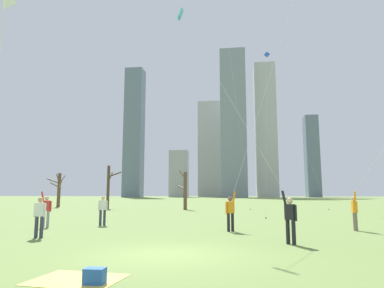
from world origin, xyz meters
TOP-DOWN VIEW (x-y plane):
  - ground_plane at (0.00, 0.00)m, footprint 400.00×400.00m
  - kite_flyer_foreground_right_yellow at (2.74, 7.12)m, footprint 5.85×3.79m
  - kite_flyer_midfield_right_teal at (3.36, 3.16)m, footprint 5.25×5.64m
  - kite_flyer_midfield_center_orange at (-9.09, 7.22)m, footprint 7.32×0.88m
  - bystander_far_off_by_trees at (-5.83, 3.10)m, footprint 0.51×0.22m
  - bystander_strolling_midfield at (-5.37, 8.65)m, footprint 0.48×0.31m
  - distant_kite_low_near_trees_blue at (6.88, 31.25)m, footprint 6.34×2.05m
  - picnic_spot at (-0.95, -3.31)m, footprint 1.95×1.59m
  - bare_tree_center at (-3.59, 28.03)m, footprint 1.21×1.46m
  - bare_tree_right_of_center at (-21.01, 32.89)m, footprint 2.76×2.98m
  - bare_tree_leftmost at (-12.82, 29.17)m, footprint 2.11×1.85m
  - skyline_short_annex at (-44.94, 144.71)m, footprint 8.18×7.88m
  - skyline_mid_tower_right at (36.90, 154.45)m, footprint 5.85×7.75m
  - skyline_squat_block at (15.71, 148.42)m, footprint 9.37×11.37m
  - skyline_tall_tower at (-10.41, 157.68)m, footprint 11.47×5.37m
  - skyline_wide_slab at (-25.06, 153.81)m, footprint 8.91×6.45m
  - skyline_mid_tower_left at (1.29, 142.08)m, footprint 11.18×11.55m

SIDE VIEW (x-z plane):
  - ground_plane at x=0.00m, z-range 0.00..0.00m
  - picnic_spot at x=-0.95m, z-range -0.06..0.25m
  - bystander_far_off_by_trees at x=-5.83m, z-range 0.09..1.71m
  - bystander_strolling_midfield at x=-5.37m, z-range 0.09..1.71m
  - bare_tree_center at x=-3.59m, z-range 0.05..4.38m
  - kite_flyer_midfield_right_teal at x=3.36m, z-range -3.83..8.29m
  - kite_flyer_midfield_center_orange at x=-9.09m, z-range -2.30..6.77m
  - bare_tree_right_of_center at x=-21.01m, z-range 0.20..4.61m
  - bare_tree_leftmost at x=-12.82m, z-range 0.32..5.33m
  - kite_flyer_foreground_right_yellow at x=2.74m, z-range -4.67..12.61m
  - skyline_wide_slab at x=-25.06m, z-range 0.00..22.14m
  - distant_kite_low_near_trees_blue at x=6.88m, z-range 6.75..25.97m
  - skyline_mid_tower_right at x=36.90m, z-range 0.00..37.52m
  - skyline_tall_tower at x=-10.41m, z-range 0.00..46.80m
  - skyline_short_annex at x=-44.94m, z-range 0.00..60.37m
  - skyline_squat_block at x=15.71m, z-range 0.00..60.85m
  - skyline_mid_tower_left at x=1.29m, z-range 0.00..65.51m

